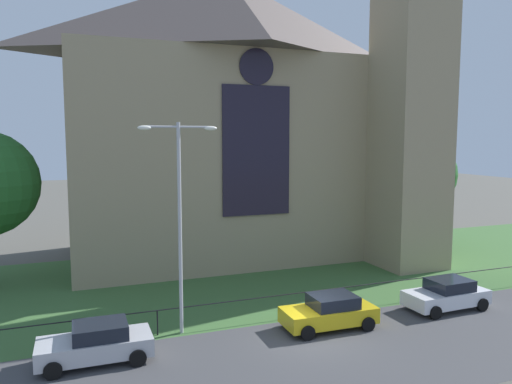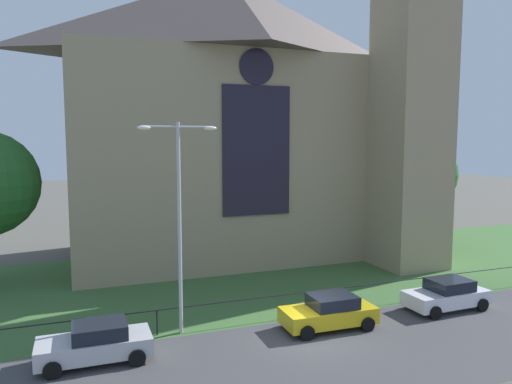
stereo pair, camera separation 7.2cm
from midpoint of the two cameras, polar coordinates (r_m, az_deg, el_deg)
ground at (r=30.97m, az=-2.35°, el=-9.69°), size 160.00×160.00×0.00m
road_asphalt at (r=20.61m, az=8.86°, el=-18.14°), size 120.00×8.00×0.01m
grass_verge at (r=29.15m, az=-1.08°, el=-10.69°), size 120.00×20.00×0.01m
church_building at (r=36.04m, az=-1.84°, el=9.06°), size 23.20×16.20×26.00m
iron_railing at (r=24.64m, az=6.80°, el=-11.57°), size 30.45×0.07×1.13m
tree_right_far at (r=40.70m, az=18.54°, el=1.91°), size 5.46×5.46×8.42m
streetlamp_near at (r=21.30m, az=-8.76°, el=-1.25°), size 3.37×0.26×9.16m
parked_car_silver at (r=20.52m, az=-17.89°, el=-16.23°), size 4.22×2.07×1.51m
parked_car_yellow at (r=22.99m, az=8.53°, el=-13.52°), size 4.24×2.10×1.51m
parked_car_white at (r=26.83m, az=21.20°, el=-10.97°), size 4.24×2.10×1.51m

